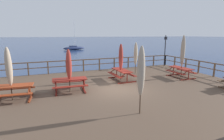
{
  "coord_description": "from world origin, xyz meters",
  "views": [
    {
      "loc": [
        -4.22,
        -9.5,
        4.09
      ],
      "look_at": [
        0.0,
        0.91,
        1.81
      ],
      "focal_mm": 28.13,
      "sensor_mm": 36.0,
      "label": 1
    }
  ],
  "objects_px": {
    "picnic_table_back_right": "(181,70)",
    "patio_umbrella_short_back": "(136,54)",
    "patio_umbrella_tall_mid_right": "(121,57)",
    "picnic_table_mid_left": "(13,89)",
    "picnic_table_back_left": "(122,72)",
    "patio_umbrella_short_mid": "(9,67)",
    "patio_umbrella_tall_mid_left": "(183,51)",
    "lamp_post_hooked": "(165,46)",
    "sailboat_distant": "(74,48)",
    "patio_umbrella_tall_back_right": "(141,71)",
    "picnic_table_front_right": "(70,82)",
    "patio_umbrella_short_front": "(69,65)"
  },
  "relations": [
    {
      "from": "lamp_post_hooked",
      "to": "sailboat_distant",
      "type": "xyz_separation_m",
      "value": [
        -3.51,
        33.33,
        -2.41
      ]
    },
    {
      "from": "picnic_table_front_right",
      "to": "picnic_table_back_right",
      "type": "xyz_separation_m",
      "value": [
        8.54,
        0.27,
        0.0
      ]
    },
    {
      "from": "patio_umbrella_tall_mid_left",
      "to": "patio_umbrella_tall_back_right",
      "type": "relative_size",
      "value": 1.13
    },
    {
      "from": "patio_umbrella_short_front",
      "to": "patio_umbrella_tall_mid_right",
      "type": "height_order",
      "value": "patio_umbrella_tall_mid_right"
    },
    {
      "from": "patio_umbrella_tall_mid_right",
      "to": "sailboat_distant",
      "type": "distance_m",
      "value": 36.88
    },
    {
      "from": "patio_umbrella_tall_mid_left",
      "to": "patio_umbrella_tall_mid_right",
      "type": "xyz_separation_m",
      "value": [
        -4.65,
        1.08,
        -0.38
      ]
    },
    {
      "from": "patio_umbrella_tall_mid_right",
      "to": "patio_umbrella_tall_mid_left",
      "type": "bearing_deg",
      "value": -13.13
    },
    {
      "from": "picnic_table_front_right",
      "to": "picnic_table_back_left",
      "type": "relative_size",
      "value": 0.98
    },
    {
      "from": "patio_umbrella_tall_mid_right",
      "to": "lamp_post_hooked",
      "type": "bearing_deg",
      "value": 27.15
    },
    {
      "from": "picnic_table_front_right",
      "to": "patio_umbrella_tall_mid_right",
      "type": "bearing_deg",
      "value": 18.38
    },
    {
      "from": "picnic_table_front_right",
      "to": "patio_umbrella_tall_mid_left",
      "type": "bearing_deg",
      "value": 1.33
    },
    {
      "from": "patio_umbrella_tall_mid_left",
      "to": "patio_umbrella_short_back",
      "type": "relative_size",
      "value": 1.23
    },
    {
      "from": "patio_umbrella_short_mid",
      "to": "patio_umbrella_short_back",
      "type": "bearing_deg",
      "value": 19.34
    },
    {
      "from": "picnic_table_back_right",
      "to": "patio_umbrella_short_mid",
      "type": "bearing_deg",
      "value": -176.9
    },
    {
      "from": "patio_umbrella_short_mid",
      "to": "sailboat_distant",
      "type": "distance_m",
      "value": 39.64
    },
    {
      "from": "patio_umbrella_tall_mid_left",
      "to": "sailboat_distant",
      "type": "height_order",
      "value": "sailboat_distant"
    },
    {
      "from": "picnic_table_mid_left",
      "to": "sailboat_distant",
      "type": "distance_m",
      "value": 39.56
    },
    {
      "from": "patio_umbrella_short_back",
      "to": "patio_umbrella_tall_mid_right",
      "type": "bearing_deg",
      "value": -144.24
    },
    {
      "from": "picnic_table_back_right",
      "to": "patio_umbrella_short_back",
      "type": "xyz_separation_m",
      "value": [
        -2.62,
        2.49,
        1.12
      ]
    },
    {
      "from": "picnic_table_front_right",
      "to": "patio_umbrella_short_mid",
      "type": "relative_size",
      "value": 0.77
    },
    {
      "from": "picnic_table_back_left",
      "to": "patio_umbrella_short_front",
      "type": "height_order",
      "value": "patio_umbrella_short_front"
    },
    {
      "from": "picnic_table_back_left",
      "to": "patio_umbrella_tall_mid_right",
      "type": "height_order",
      "value": "patio_umbrella_tall_mid_right"
    },
    {
      "from": "picnic_table_back_left",
      "to": "patio_umbrella_tall_mid_left",
      "type": "bearing_deg",
      "value": -12.53
    },
    {
      "from": "picnic_table_back_right",
      "to": "sailboat_distant",
      "type": "distance_m",
      "value": 37.76
    },
    {
      "from": "picnic_table_mid_left",
      "to": "patio_umbrella_tall_mid_right",
      "type": "xyz_separation_m",
      "value": [
        6.76,
        1.61,
        1.12
      ]
    },
    {
      "from": "picnic_table_mid_left",
      "to": "patio_umbrella_short_back",
      "type": "xyz_separation_m",
      "value": [
        8.81,
        3.09,
        1.12
      ]
    },
    {
      "from": "patio_umbrella_tall_back_right",
      "to": "picnic_table_back_left",
      "type": "bearing_deg",
      "value": 72.83
    },
    {
      "from": "picnic_table_back_left",
      "to": "patio_umbrella_short_back",
      "type": "bearing_deg",
      "value": 37.43
    },
    {
      "from": "patio_umbrella_tall_back_right",
      "to": "picnic_table_front_right",
      "type": "bearing_deg",
      "value": 118.71
    },
    {
      "from": "picnic_table_front_right",
      "to": "lamp_post_hooked",
      "type": "xyz_separation_m",
      "value": [
        10.44,
        4.65,
        1.55
      ]
    },
    {
      "from": "picnic_table_mid_left",
      "to": "patio_umbrella_tall_mid_left",
      "type": "relative_size",
      "value": 0.63
    },
    {
      "from": "picnic_table_front_right",
      "to": "patio_umbrella_tall_mid_left",
      "type": "xyz_separation_m",
      "value": [
        8.51,
        0.2,
        1.5
      ]
    },
    {
      "from": "patio_umbrella_tall_mid_left",
      "to": "patio_umbrella_tall_mid_right",
      "type": "height_order",
      "value": "patio_umbrella_tall_mid_left"
    },
    {
      "from": "patio_umbrella_short_mid",
      "to": "lamp_post_hooked",
      "type": "height_order",
      "value": "lamp_post_hooked"
    },
    {
      "from": "patio_umbrella_short_mid",
      "to": "patio_umbrella_tall_mid_right",
      "type": "bearing_deg",
      "value": 13.49
    },
    {
      "from": "picnic_table_back_left",
      "to": "patio_umbrella_short_mid",
      "type": "distance_m",
      "value": 7.14
    },
    {
      "from": "picnic_table_back_left",
      "to": "patio_umbrella_tall_back_right",
      "type": "xyz_separation_m",
      "value": [
        -1.65,
        -5.34,
        1.25
      ]
    },
    {
      "from": "picnic_table_back_right",
      "to": "lamp_post_hooked",
      "type": "relative_size",
      "value": 0.62
    },
    {
      "from": "picnic_table_mid_left",
      "to": "patio_umbrella_tall_mid_right",
      "type": "relative_size",
      "value": 0.78
    },
    {
      "from": "patio_umbrella_short_back",
      "to": "patio_umbrella_tall_mid_left",
      "type": "bearing_deg",
      "value": -44.64
    },
    {
      "from": "picnic_table_mid_left",
      "to": "sailboat_distant",
      "type": "relative_size",
      "value": 0.27
    },
    {
      "from": "picnic_table_back_left",
      "to": "patio_umbrella_tall_mid_left",
      "type": "relative_size",
      "value": 0.65
    },
    {
      "from": "lamp_post_hooked",
      "to": "picnic_table_back_right",
      "type": "bearing_deg",
      "value": -113.41
    },
    {
      "from": "picnic_table_front_right",
      "to": "patio_umbrella_short_back",
      "type": "distance_m",
      "value": 6.62
    },
    {
      "from": "picnic_table_back_right",
      "to": "patio_umbrella_short_front",
      "type": "distance_m",
      "value": 8.62
    },
    {
      "from": "patio_umbrella_tall_back_right",
      "to": "sailboat_distant",
      "type": "xyz_separation_m",
      "value": [
        4.67,
        42.1,
        -2.11
      ]
    },
    {
      "from": "patio_umbrella_short_mid",
      "to": "patio_umbrella_short_back",
      "type": "distance_m",
      "value": 9.41
    },
    {
      "from": "patio_umbrella_tall_mid_right",
      "to": "patio_umbrella_short_back",
      "type": "distance_m",
      "value": 2.53
    },
    {
      "from": "patio_umbrella_short_back",
      "to": "lamp_post_hooked",
      "type": "distance_m",
      "value": 4.92
    },
    {
      "from": "patio_umbrella_short_mid",
      "to": "lamp_post_hooked",
      "type": "bearing_deg",
      "value": 20.49
    }
  ]
}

